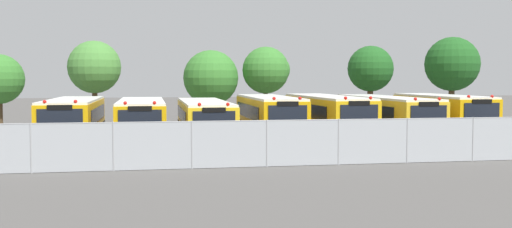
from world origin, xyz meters
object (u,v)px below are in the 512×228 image
Objects in this scene: tree_4 at (371,69)px; tree_5 at (451,65)px; school_bus_1 at (142,119)px; school_bus_3 at (269,117)px; school_bus_2 at (204,119)px; school_bus_4 at (327,115)px; school_bus_6 at (441,114)px; tree_3 at (268,70)px; school_bus_5 at (385,115)px; tree_1 at (94,67)px; tree_2 at (210,78)px; school_bus_0 at (74,120)px.

tree_5 is at bearing -10.58° from tree_4.
school_bus_3 is at bearing 177.39° from school_bus_1.
tree_4 is (14.70, 11.80, 3.10)m from school_bus_2.
school_bus_4 is 1.75× the size of tree_4.
tree_4 reaches higher than school_bus_1.
tree_3 is (-8.74, 11.24, 2.84)m from school_bus_6.
tree_4 reaches higher than school_bus_5.
tree_3 is (5.96, 11.17, 2.97)m from school_bus_2.
school_bus_2 is at bearing -153.34° from tree_5.
school_bus_4 reaches higher than school_bus_2.
school_bus_6 is 1.54× the size of tree_3.
school_bus_6 is 24.15m from tree_1.
tree_4 is (7.26, 11.48, 2.98)m from school_bus_4.
tree_1 is (-14.47, 9.71, 3.05)m from school_bus_4.
tree_2 is (8.58, 1.66, -0.82)m from tree_1.
school_bus_4 is 1.73× the size of tree_1.
tree_1 is 0.91× the size of tree_5.
tree_3 reaches higher than school_bus_3.
tree_2 is 0.83× the size of tree_5.
school_bus_6 reaches higher than school_bus_5.
tree_2 is at bearing -97.50° from school_bus_2.
school_bus_2 is (7.19, 0.13, -0.08)m from school_bus_0.
tree_2 is at bearing 173.27° from tree_3.
school_bus_0 is 3.68m from school_bus_1.
tree_3 is (-5.21, 10.94, 2.89)m from school_bus_5.
tree_2 is at bearing -40.85° from school_bus_6.
school_bus_2 is 1.04× the size of school_bus_5.
tree_1 reaches higher than tree_2.
tree_2 is (1.55, 11.69, 2.35)m from school_bus_2.
school_bus_2 is 12.02m from tree_2.
tree_1 is (-7.03, 10.03, 3.17)m from school_bus_2.
school_bus_3 is (10.99, 0.06, 0.04)m from school_bus_0.
tree_5 is at bearing -159.36° from school_bus_0.
school_bus_6 is at bearing -24.94° from tree_1.
school_bus_0 is 14.87m from tree_2.
tree_3 is at bearing -131.20° from school_bus_1.
tree_3 is 8.76m from tree_4.
school_bus_3 is at bearing 1.06° from school_bus_5.
tree_1 reaches higher than school_bus_0.
school_bus_5 is (3.73, -0.09, -0.04)m from school_bus_4.
school_bus_0 is at bearing 1.09° from school_bus_2.
school_bus_0 is at bearing 5.41° from school_bus_1.
tree_1 is 1.04× the size of tree_3.
tree_1 is 1.01× the size of tree_4.
tree_2 reaches higher than school_bus_5.
school_bus_2 is 14.70m from school_bus_6.
school_bus_1 is 1.70× the size of tree_4.
school_bus_0 is at bearing -126.47° from tree_2.
school_bus_5 is (18.36, 0.36, 0.01)m from school_bus_0.
school_bus_1 is at bearing -3.72° from school_bus_2.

